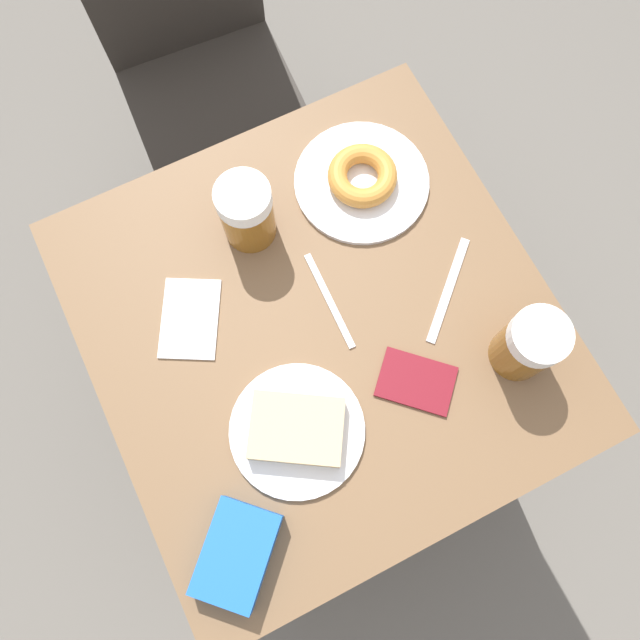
% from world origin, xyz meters
% --- Properties ---
extents(ground_plane, '(8.00, 8.00, 0.00)m').
position_xyz_m(ground_plane, '(0.00, 0.00, 0.00)').
color(ground_plane, '#666059').
extents(table, '(0.79, 0.81, 0.74)m').
position_xyz_m(table, '(0.00, 0.00, 0.66)').
color(table, brown).
rests_on(table, ground_plane).
extents(chair, '(0.42, 0.42, 0.93)m').
position_xyz_m(chair, '(0.06, 0.79, 0.56)').
color(chair, '#2D2823').
rests_on(chair, ground_plane).
extents(plate_with_cake, '(0.23, 0.23, 0.04)m').
position_xyz_m(plate_with_cake, '(-0.12, -0.15, 0.75)').
color(plate_with_cake, silver).
rests_on(plate_with_cake, table).
extents(plate_with_donut, '(0.25, 0.25, 0.05)m').
position_xyz_m(plate_with_donut, '(0.19, 0.21, 0.75)').
color(plate_with_donut, silver).
rests_on(plate_with_donut, table).
extents(beer_mug_left, '(0.10, 0.10, 0.14)m').
position_xyz_m(beer_mug_left, '(0.28, -0.20, 0.81)').
color(beer_mug_left, '#8C5619').
rests_on(beer_mug_left, table).
extents(beer_mug_center, '(0.10, 0.10, 0.14)m').
position_xyz_m(beer_mug_center, '(-0.03, 0.22, 0.81)').
color(beer_mug_center, '#8C5619').
rests_on(beer_mug_center, table).
extents(napkin_folded, '(0.16, 0.17, 0.00)m').
position_xyz_m(napkin_folded, '(-0.20, 0.11, 0.74)').
color(napkin_folded, white).
rests_on(napkin_folded, table).
extents(fork, '(0.02, 0.19, 0.00)m').
position_xyz_m(fork, '(0.03, 0.03, 0.74)').
color(fork, silver).
rests_on(fork, table).
extents(knife, '(0.16, 0.15, 0.00)m').
position_xyz_m(knife, '(0.23, -0.05, 0.74)').
color(knife, silver).
rests_on(knife, table).
extents(passport_near_edge, '(0.15, 0.15, 0.01)m').
position_xyz_m(passport_near_edge, '(0.10, -0.17, 0.74)').
color(passport_near_edge, maroon).
rests_on(passport_near_edge, table).
extents(blue_pouch, '(0.18, 0.18, 0.05)m').
position_xyz_m(blue_pouch, '(-0.28, -0.28, 0.76)').
color(blue_pouch, blue).
rests_on(blue_pouch, table).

